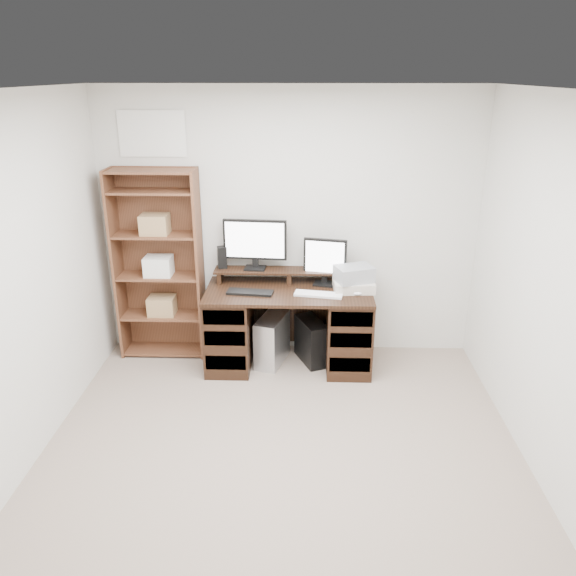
{
  "coord_description": "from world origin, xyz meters",
  "views": [
    {
      "loc": [
        0.16,
        -3.08,
        2.6
      ],
      "look_at": [
        0.01,
        1.43,
        0.85
      ],
      "focal_mm": 35.0,
      "sensor_mm": 36.0,
      "label": 1
    }
  ],
  "objects_px": {
    "desk": "(289,326)",
    "monitor_small": "(325,260)",
    "bookshelf": "(159,263)",
    "printer": "(354,286)",
    "tower_black": "(311,341)",
    "monitor_wide": "(255,242)",
    "tower_silver": "(272,340)"
  },
  "relations": [
    {
      "from": "tower_silver",
      "to": "tower_black",
      "type": "distance_m",
      "value": 0.37
    },
    {
      "from": "printer",
      "to": "bookshelf",
      "type": "bearing_deg",
      "value": 169.13
    },
    {
      "from": "tower_silver",
      "to": "bookshelf",
      "type": "relative_size",
      "value": 0.26
    },
    {
      "from": "printer",
      "to": "tower_silver",
      "type": "relative_size",
      "value": 0.77
    },
    {
      "from": "monitor_wide",
      "to": "desk",
      "type": "bearing_deg",
      "value": -32.28
    },
    {
      "from": "tower_black",
      "to": "monitor_wide",
      "type": "bearing_deg",
      "value": 138.51
    },
    {
      "from": "desk",
      "to": "monitor_small",
      "type": "xyz_separation_m",
      "value": [
        0.33,
        0.16,
        0.6
      ]
    },
    {
      "from": "desk",
      "to": "tower_silver",
      "type": "distance_m",
      "value": 0.22
    },
    {
      "from": "monitor_wide",
      "to": "tower_black",
      "type": "distance_m",
      "value": 1.08
    },
    {
      "from": "desk",
      "to": "tower_silver",
      "type": "relative_size",
      "value": 3.25
    },
    {
      "from": "monitor_wide",
      "to": "monitor_small",
      "type": "bearing_deg",
      "value": -2.36
    },
    {
      "from": "tower_black",
      "to": "desk",
      "type": "bearing_deg",
      "value": 173.1
    },
    {
      "from": "desk",
      "to": "printer",
      "type": "xyz_separation_m",
      "value": [
        0.58,
        0.01,
        0.41
      ]
    },
    {
      "from": "monitor_wide",
      "to": "printer",
      "type": "bearing_deg",
      "value": -9.82
    },
    {
      "from": "monitor_wide",
      "to": "monitor_small",
      "type": "xyz_separation_m",
      "value": [
        0.65,
        -0.08,
        -0.14
      ]
    },
    {
      "from": "desk",
      "to": "monitor_small",
      "type": "relative_size",
      "value": 3.47
    },
    {
      "from": "desk",
      "to": "monitor_small",
      "type": "distance_m",
      "value": 0.7
    },
    {
      "from": "monitor_wide",
      "to": "bookshelf",
      "type": "height_order",
      "value": "bookshelf"
    },
    {
      "from": "printer",
      "to": "monitor_small",
      "type": "bearing_deg",
      "value": 144.96
    },
    {
      "from": "printer",
      "to": "bookshelf",
      "type": "relative_size",
      "value": 0.2
    },
    {
      "from": "printer",
      "to": "monitor_wide",
      "type": "bearing_deg",
      "value": 161.35
    },
    {
      "from": "bookshelf",
      "to": "desk",
      "type": "bearing_deg",
      "value": -9.88
    },
    {
      "from": "monitor_small",
      "to": "bookshelf",
      "type": "relative_size",
      "value": 0.24
    },
    {
      "from": "bookshelf",
      "to": "printer",
      "type": "bearing_deg",
      "value": -6.44
    },
    {
      "from": "desk",
      "to": "bookshelf",
      "type": "distance_m",
      "value": 1.35
    },
    {
      "from": "monitor_wide",
      "to": "tower_silver",
      "type": "distance_m",
      "value": 0.94
    },
    {
      "from": "monitor_small",
      "to": "desk",
      "type": "bearing_deg",
      "value": -141.89
    },
    {
      "from": "printer",
      "to": "tower_black",
      "type": "height_order",
      "value": "printer"
    },
    {
      "from": "printer",
      "to": "tower_black",
      "type": "relative_size",
      "value": 0.79
    },
    {
      "from": "tower_silver",
      "to": "tower_black",
      "type": "xyz_separation_m",
      "value": [
        0.37,
        0.03,
        -0.02
      ]
    },
    {
      "from": "desk",
      "to": "printer",
      "type": "distance_m",
      "value": 0.71
    },
    {
      "from": "printer",
      "to": "tower_black",
      "type": "bearing_deg",
      "value": 167.79
    }
  ]
}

